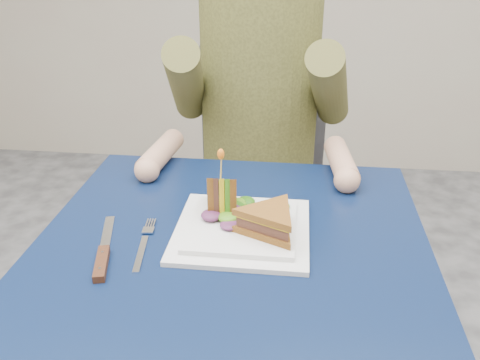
# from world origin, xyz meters

# --- Properties ---
(table) EXTENTS (0.75, 0.75, 0.73)m
(table) POSITION_xyz_m (0.00, 0.00, 0.65)
(table) COLOR black
(table) RESTS_ON ground
(chair) EXTENTS (0.42, 0.40, 0.93)m
(chair) POSITION_xyz_m (0.00, 0.72, 0.54)
(chair) COLOR #47474C
(chair) RESTS_ON ground
(diner) EXTENTS (0.54, 0.59, 0.74)m
(diner) POSITION_xyz_m (-0.00, 0.61, 0.91)
(diner) COLOR #4C4C22
(diner) RESTS_ON chair
(plate) EXTENTS (0.26, 0.26, 0.02)m
(plate) POSITION_xyz_m (0.02, 0.03, 0.74)
(plate) COLOR white
(plate) RESTS_ON table
(sandwich_flat) EXTENTS (0.19, 0.19, 0.05)m
(sandwich_flat) POSITION_xyz_m (0.07, 0.01, 0.78)
(sandwich_flat) COLOR brown
(sandwich_flat) RESTS_ON plate
(sandwich_upright) EXTENTS (0.08, 0.13, 0.13)m
(sandwich_upright) POSITION_xyz_m (-0.03, 0.08, 0.78)
(sandwich_upright) COLOR brown
(sandwich_upright) RESTS_ON plate
(fork) EXTENTS (0.03, 0.18, 0.01)m
(fork) POSITION_xyz_m (-0.16, -0.04, 0.73)
(fork) COLOR silver
(fork) RESTS_ON table
(knife) EXTENTS (0.07, 0.22, 0.02)m
(knife) POSITION_xyz_m (-0.22, -0.09, 0.74)
(knife) COLOR silver
(knife) RESTS_ON table
(toothpick) EXTENTS (0.01, 0.01, 0.06)m
(toothpick) POSITION_xyz_m (-0.03, 0.08, 0.85)
(toothpick) COLOR tan
(toothpick) RESTS_ON sandwich_upright
(toothpick_frill) EXTENTS (0.01, 0.01, 0.02)m
(toothpick_frill) POSITION_xyz_m (-0.03, 0.08, 0.88)
(toothpick_frill) COLOR orange
(toothpick_frill) RESTS_ON sandwich_upright
(lettuce_spill) EXTENTS (0.15, 0.13, 0.02)m
(lettuce_spill) POSITION_xyz_m (0.02, 0.04, 0.76)
(lettuce_spill) COLOR #337A14
(lettuce_spill) RESTS_ON plate
(onion_ring) EXTENTS (0.04, 0.04, 0.02)m
(onion_ring) POSITION_xyz_m (0.03, 0.04, 0.77)
(onion_ring) COLOR #9E4C7A
(onion_ring) RESTS_ON plate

